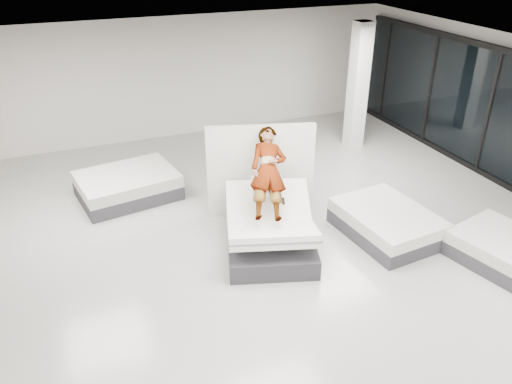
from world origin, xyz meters
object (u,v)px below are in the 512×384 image
flat_bed_right_near (510,253)px  flat_bed_left_far (128,185)px  flat_bed_right_far (387,223)px  divider_panel (261,171)px  hero_bed (270,231)px  remote (283,201)px  column (358,87)px  person (269,181)px

flat_bed_right_near → flat_bed_left_far: size_ratio=0.92×
flat_bed_right_far → divider_panel: bearing=139.4°
hero_bed → remote: 0.67m
flat_bed_right_far → column: 4.60m
person → divider_panel: (0.24, 0.96, -0.28)m
flat_bed_right_near → column: size_ratio=0.63×
flat_bed_right_near → divider_panel: bearing=135.6°
divider_panel → flat_bed_right_near: 4.67m
flat_bed_right_far → flat_bed_right_near: size_ratio=0.99×
remote → flat_bed_right_far: remote is taller
person → column: column is taller
hero_bed → divider_panel: (0.33, 1.25, 0.57)m
flat_bed_right_far → remote: bearing=172.5°
person → column: size_ratio=0.56×
divider_panel → column: (3.65, 2.41, 0.65)m
flat_bed_right_near → flat_bed_left_far: bearing=139.0°
column → flat_bed_right_far: bearing=-113.5°
person → flat_bed_left_far: (-2.13, 2.67, -0.96)m
flat_bed_right_far → flat_bed_right_near: flat_bed_right_far is taller
column → flat_bed_left_far: bearing=-173.4°
remote → flat_bed_left_far: 3.87m
person → column: 5.16m
person → flat_bed_left_far: 3.55m
hero_bed → flat_bed_right_far: 2.27m
divider_panel → hero_bed: bearing=-88.5°
person → flat_bed_left_far: bearing=146.0°
person → hero_bed: bearing=-90.0°
hero_bed → divider_panel: bearing=75.1°
remote → flat_bed_right_far: 2.18m
hero_bed → flat_bed_right_near: bearing=-28.6°
flat_bed_right_far → column: bearing=66.5°
person → divider_panel: size_ratio=0.86×
flat_bed_right_far → flat_bed_left_far: size_ratio=0.91×
divider_panel → flat_bed_right_near: size_ratio=1.04×
remote → column: column is taller
hero_bed → column: 5.55m
person → flat_bed_right_near: (3.54, -2.27, -0.99)m
person → flat_bed_right_far: (2.14, -0.67, -0.98)m
person → remote: 0.47m
flat_bed_right_near → person: bearing=147.4°
divider_panel → flat_bed_left_far: 3.00m
flat_bed_right_far → flat_bed_left_far: bearing=142.0°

